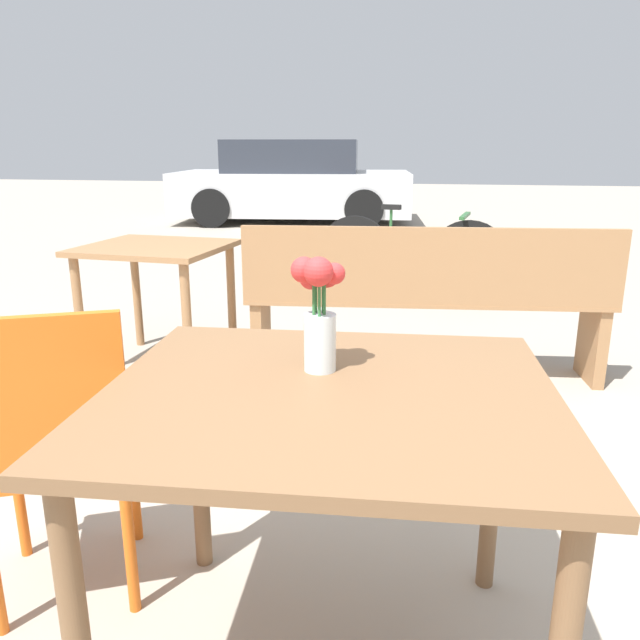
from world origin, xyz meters
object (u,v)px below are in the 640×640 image
at_px(table_front, 329,430).
at_px(cafe_chair, 55,440).
at_px(bench_near, 427,296).
at_px(table_back, 156,266).
at_px(bicycle, 410,256).
at_px(parked_car, 293,183).
at_px(flower_vase, 319,313).

height_order(table_front, cafe_chair, cafe_chair).
distance_m(bench_near, table_back, 1.52).
bearing_deg(bicycle, parked_car, 113.20).
bearing_deg(cafe_chair, table_front, -8.50).
xyz_separation_m(cafe_chair, bench_near, (0.93, 1.93, -0.02)).
bearing_deg(table_front, bench_near, 85.12).
bearing_deg(parked_car, table_front, -76.52).
relative_size(cafe_chair, parked_car, 0.22).
bearing_deg(parked_car, flower_vase, -76.63).
bearing_deg(table_front, bicycle, 90.00).
bearing_deg(table_back, flower_vase, -55.74).
bearing_deg(bench_near, flower_vase, -96.45).
bearing_deg(cafe_chair, table_back, 107.14).
height_order(flower_vase, parked_car, parked_car).
relative_size(table_front, bench_near, 0.52).
bearing_deg(bench_near, parked_car, 108.44).
distance_m(flower_vase, bench_near, 1.98).
relative_size(bicycle, parked_car, 0.40).
distance_m(table_back, bicycle, 2.42).
xyz_separation_m(table_front, table_back, (-1.34, 2.02, -0.06)).
bearing_deg(table_back, bench_near, 0.77).
relative_size(table_back, parked_car, 0.21).
xyz_separation_m(flower_vase, bicycle, (0.04, 3.91, -0.53)).
xyz_separation_m(flower_vase, cafe_chair, (-0.71, 0.00, -0.39)).
bearing_deg(table_front, flower_vase, 111.78).
distance_m(table_front, flower_vase, 0.26).
bearing_deg(bench_near, bicycle, 95.02).
distance_m(table_front, table_back, 2.43).
distance_m(bench_near, bicycle, 1.99).
distance_m(flower_vase, parked_car, 9.26).
bearing_deg(parked_car, cafe_chair, -80.99).
xyz_separation_m(table_front, cafe_chair, (-0.76, 0.11, -0.15)).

